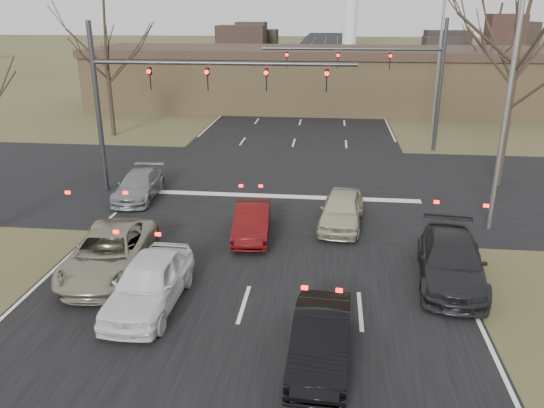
{
  "coord_description": "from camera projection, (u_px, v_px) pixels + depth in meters",
  "views": [
    {
      "loc": [
        2.41,
        -10.87,
        8.42
      ],
      "look_at": [
        0.47,
        6.53,
        2.0
      ],
      "focal_mm": 35.0,
      "sensor_mm": 36.0,
      "label": 1
    }
  ],
  "objects": [
    {
      "name": "ground",
      "position": [
        225.0,
        367.0,
        13.29
      ],
      "size": [
        360.0,
        360.0,
        0.0
      ],
      "primitive_type": "plane",
      "color": "#454425",
      "rests_on": "ground"
    },
    {
      "name": "road_main",
      "position": [
        314.0,
        79.0,
        69.28
      ],
      "size": [
        14.0,
        300.0,
        0.02
      ],
      "primitive_type": "cube",
      "color": "black",
      "rests_on": "ground"
    },
    {
      "name": "road_cross",
      "position": [
        281.0,
        184.0,
        27.28
      ],
      "size": [
        200.0,
        14.0,
        0.02
      ],
      "primitive_type": "cube",
      "color": "black",
      "rests_on": "ground"
    },
    {
      "name": "building",
      "position": [
        328.0,
        78.0,
        47.62
      ],
      "size": [
        42.4,
        10.4,
        5.3
      ],
      "color": "olive",
      "rests_on": "ground"
    },
    {
      "name": "mast_arm_near",
      "position": [
        164.0,
        88.0,
        24.22
      ],
      "size": [
        12.12,
        0.24,
        8.0
      ],
      "color": "#383A3D",
      "rests_on": "ground"
    },
    {
      "name": "mast_arm_far",
      "position": [
        395.0,
        69.0,
        32.38
      ],
      "size": [
        11.12,
        0.24,
        8.0
      ],
      "color": "#383A3D",
      "rests_on": "ground"
    },
    {
      "name": "streetlight_right_near",
      "position": [
        504.0,
        91.0,
        19.78
      ],
      "size": [
        2.34,
        0.25,
        10.0
      ],
      "color": "gray",
      "rests_on": "ground"
    },
    {
      "name": "streetlight_right_far",
      "position": [
        436.0,
        55.0,
        35.59
      ],
      "size": [
        2.34,
        0.25,
        10.0
      ],
      "color": "gray",
      "rests_on": "ground"
    },
    {
      "name": "tree_left_far",
      "position": [
        103.0,
        27.0,
        35.44
      ],
      "size": [
        5.7,
        5.7,
        9.5
      ],
      "color": "black",
      "rests_on": "ground"
    },
    {
      "name": "tree_right_far",
      "position": [
        494.0,
        30.0,
        42.0
      ],
      "size": [
        5.4,
        5.4,
        9.0
      ],
      "color": "black",
      "rests_on": "ground"
    },
    {
      "name": "car_silver_suv",
      "position": [
        109.0,
        253.0,
        17.86
      ],
      "size": [
        2.92,
        5.46,
        1.46
      ],
      "primitive_type": "imported",
      "rotation": [
        0.0,
        0.0,
        0.1
      ],
      "color": "gray",
      "rests_on": "ground"
    },
    {
      "name": "car_white_sedan",
      "position": [
        149.0,
        283.0,
        15.81
      ],
      "size": [
        1.91,
        4.54,
        1.53
      ],
      "primitive_type": "imported",
      "rotation": [
        0.0,
        0.0,
        -0.02
      ],
      "color": "white",
      "rests_on": "ground"
    },
    {
      "name": "car_black_hatch",
      "position": [
        321.0,
        339.0,
        13.27
      ],
      "size": [
        1.57,
        4.08,
        1.33
      ],
      "primitive_type": "imported",
      "rotation": [
        0.0,
        0.0,
        -0.04
      ],
      "color": "black",
      "rests_on": "ground"
    },
    {
      "name": "car_charcoal_sedan",
      "position": [
        451.0,
        261.0,
        17.25
      ],
      "size": [
        2.61,
        5.21,
        1.45
      ],
      "primitive_type": "imported",
      "rotation": [
        0.0,
        0.0,
        -0.12
      ],
      "color": "black",
      "rests_on": "ground"
    },
    {
      "name": "car_grey_ahead",
      "position": [
        139.0,
        185.0,
        25.07
      ],
      "size": [
        1.97,
        4.35,
        1.24
      ],
      "primitive_type": "imported",
      "rotation": [
        0.0,
        0.0,
        0.06
      ],
      "color": "gray",
      "rests_on": "ground"
    },
    {
      "name": "car_red_ahead",
      "position": [
        252.0,
        221.0,
        20.75
      ],
      "size": [
        1.64,
        3.94,
        1.27
      ],
      "primitive_type": "imported",
      "rotation": [
        0.0,
        0.0,
        0.08
      ],
      "color": "#4C0A0B",
      "rests_on": "ground"
    },
    {
      "name": "car_silver_ahead",
      "position": [
        342.0,
        210.0,
        21.75
      ],
      "size": [
        2.1,
        4.3,
        1.41
      ],
      "primitive_type": "imported",
      "rotation": [
        0.0,
        0.0,
        -0.11
      ],
      "color": "beige",
      "rests_on": "ground"
    }
  ]
}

